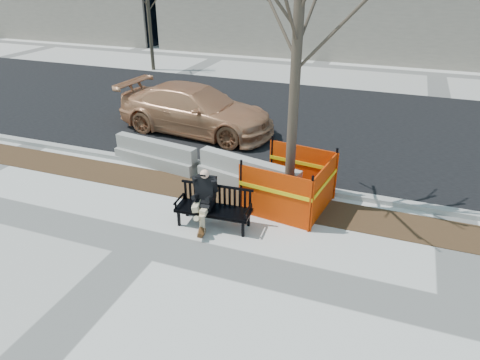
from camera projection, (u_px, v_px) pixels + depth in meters
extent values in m
plane|color=beige|center=(144.00, 243.00, 9.16)|extent=(120.00, 120.00, 0.00)
cube|color=#47301C|center=(197.00, 189.00, 11.34)|extent=(40.00, 1.20, 0.02)
cube|color=black|center=(268.00, 117.00, 16.53)|extent=(60.00, 10.40, 0.01)
cube|color=#9E9B93|center=(212.00, 172.00, 12.11)|extent=(60.00, 0.25, 0.12)
imported|color=tan|center=(197.00, 132.00, 15.15)|extent=(5.64, 2.71, 1.59)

